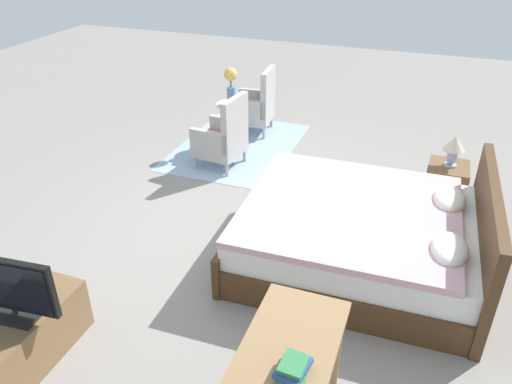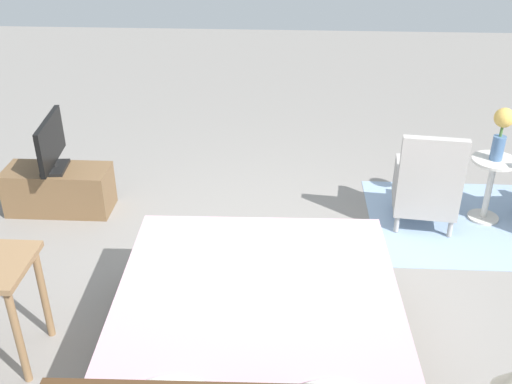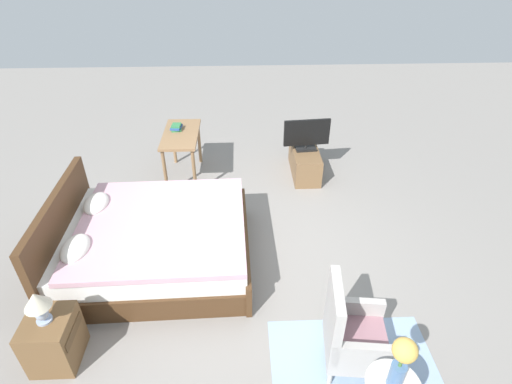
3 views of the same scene
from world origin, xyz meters
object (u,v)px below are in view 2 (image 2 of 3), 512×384
Objects in this scene: tv_stand at (59,190)px; tv_flatscreen at (51,144)px; armchair_by_window_right at (426,187)px; flower_vase at (502,129)px; bed at (257,346)px; side_table at (490,182)px.

tv_flatscreen is (0.00, 0.00, 0.47)m from tv_stand.
tv_flatscreen is at bearing -1.44° from armchair_by_window_right.
tv_flatscreen is (3.95, 0.05, -0.22)m from flower_vase.
armchair_by_window_right is at bearing 178.55° from tv_stand.
tv_stand is 1.35× the size of tv_flatscreen.
flower_vase reaches higher than tv_stand.
flower_vase is at bearing -179.31° from tv_stand.
tv_flatscreen is at bearing -46.10° from bed.
bed reaches higher than tv_stand.
flower_vase is 3.96m from tv_flatscreen.
flower_vase reaches higher than bed.
side_table is 0.86× the size of tv_flatscreen.
side_table is 0.63× the size of tv_stand.
tv_flatscreen is at bearing 5.21° from tv_stand.
tv_stand is (3.95, 0.05, -0.17)m from side_table.
tv_flatscreen is at bearing 0.70° from side_table.
bed is 2.86m from tv_flatscreen.
tv_stand is at bearing -174.79° from tv_flatscreen.
bed reaches higher than tv_flatscreen.
bed is at bearing 46.48° from side_table.
armchair_by_window_right is 1.29× the size of tv_flatscreen.
tv_flatscreen is at bearing 0.70° from flower_vase.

